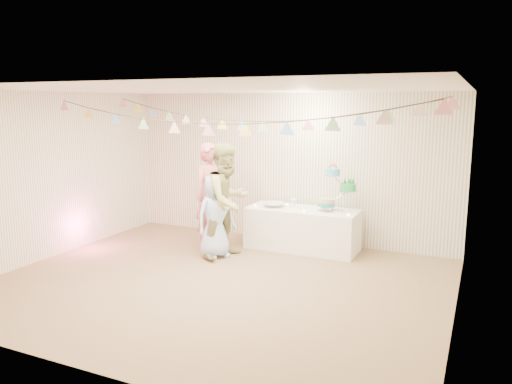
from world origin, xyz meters
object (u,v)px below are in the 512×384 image
at_px(cake_stand, 336,186).
at_px(person_child, 216,216).
at_px(table, 302,229).
at_px(person_adult_b, 227,201).
at_px(person_adult_a, 212,197).

distance_m(cake_stand, person_child, 2.00).
xyz_separation_m(table, person_child, (-1.11, -0.97, 0.32)).
bearing_deg(table, person_adult_b, -137.18).
bearing_deg(cake_stand, table, -174.81).
relative_size(person_adult_b, person_child, 1.36).
distance_m(table, person_child, 1.51).
bearing_deg(table, person_child, -138.72).
height_order(table, person_adult_b, person_adult_b).
height_order(table, person_adult_a, person_adult_a).
bearing_deg(person_adult_b, person_child, 135.99).
bearing_deg(table, person_adult_a, -155.61).
relative_size(cake_stand, person_adult_b, 0.40).
xyz_separation_m(cake_stand, person_adult_a, (-1.92, -0.67, -0.21)).
bearing_deg(cake_stand, person_adult_b, -148.24).
xyz_separation_m(table, person_adult_b, (-0.94, -0.88, 0.56)).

